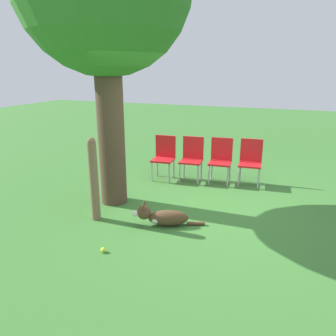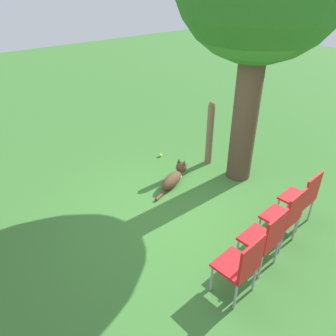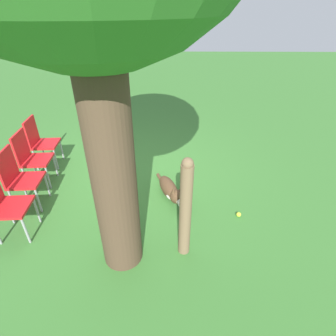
{
  "view_description": "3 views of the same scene",
  "coord_description": "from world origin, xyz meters",
  "px_view_note": "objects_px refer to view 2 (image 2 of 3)",
  "views": [
    {
      "loc": [
        -4.96,
        -1.35,
        2.3
      ],
      "look_at": [
        0.46,
        0.74,
        0.5
      ],
      "focal_mm": 35.0,
      "sensor_mm": 36.0,
      "label": 1
    },
    {
      "loc": [
        3.11,
        -2.94,
        3.41
      ],
      "look_at": [
        -0.79,
        0.19,
        0.4
      ],
      "focal_mm": 35.0,
      "sensor_mm": 36.0,
      "label": 2
    },
    {
      "loc": [
        -0.82,
        3.62,
        2.58
      ],
      "look_at": [
        -0.76,
        0.19,
        0.44
      ],
      "focal_mm": 28.0,
      "sensor_mm": 36.0,
      "label": 3
    }
  ],
  "objects_px": {
    "red_chair_1": "(266,237)",
    "red_chair_3": "(303,196)",
    "red_chair_0": "(242,264)",
    "red_chair_2": "(286,214)",
    "tennis_ball": "(160,155)",
    "fence_post": "(210,133)",
    "dog": "(174,177)"
  },
  "relations": [
    {
      "from": "red_chair_0",
      "to": "red_chair_1",
      "type": "height_order",
      "value": "same"
    },
    {
      "from": "red_chair_3",
      "to": "tennis_ball",
      "type": "height_order",
      "value": "red_chair_3"
    },
    {
      "from": "red_chair_0",
      "to": "red_chair_2",
      "type": "bearing_deg",
      "value": -84.87
    },
    {
      "from": "red_chair_3",
      "to": "dog",
      "type": "bearing_deg",
      "value": 16.37
    },
    {
      "from": "dog",
      "to": "fence_post",
      "type": "height_order",
      "value": "fence_post"
    },
    {
      "from": "tennis_ball",
      "to": "fence_post",
      "type": "bearing_deg",
      "value": 37.76
    },
    {
      "from": "red_chair_3",
      "to": "tennis_ball",
      "type": "bearing_deg",
      "value": 2.26
    },
    {
      "from": "dog",
      "to": "red_chair_0",
      "type": "bearing_deg",
      "value": -133.12
    },
    {
      "from": "red_chair_2",
      "to": "dog",
      "type": "bearing_deg",
      "value": 0.85
    },
    {
      "from": "red_chair_1",
      "to": "red_chair_3",
      "type": "distance_m",
      "value": 1.19
    },
    {
      "from": "red_chair_0",
      "to": "red_chair_2",
      "type": "xyz_separation_m",
      "value": [
        -0.2,
        1.17,
        0.0
      ]
    },
    {
      "from": "fence_post",
      "to": "tennis_ball",
      "type": "xyz_separation_m",
      "value": [
        -0.81,
        -0.63,
        -0.63
      ]
    },
    {
      "from": "fence_post",
      "to": "dog",
      "type": "bearing_deg",
      "value": -80.65
    },
    {
      "from": "dog",
      "to": "tennis_ball",
      "type": "xyz_separation_m",
      "value": [
        -0.98,
        0.43,
        -0.11
      ]
    },
    {
      "from": "fence_post",
      "to": "red_chair_0",
      "type": "relative_size",
      "value": 1.44
    },
    {
      "from": "red_chair_3",
      "to": "tennis_ball",
      "type": "relative_size",
      "value": 13.49
    },
    {
      "from": "fence_post",
      "to": "red_chair_0",
      "type": "bearing_deg",
      "value": -38.42
    },
    {
      "from": "fence_post",
      "to": "tennis_ball",
      "type": "height_order",
      "value": "fence_post"
    },
    {
      "from": "red_chair_0",
      "to": "tennis_ball",
      "type": "distance_m",
      "value": 3.66
    },
    {
      "from": "dog",
      "to": "red_chair_0",
      "type": "distance_m",
      "value": 2.59
    },
    {
      "from": "red_chair_0",
      "to": "red_chair_1",
      "type": "relative_size",
      "value": 1.0
    },
    {
      "from": "red_chair_0",
      "to": "red_chair_1",
      "type": "distance_m",
      "value": 0.59
    },
    {
      "from": "red_chair_2",
      "to": "red_chair_3",
      "type": "height_order",
      "value": "same"
    },
    {
      "from": "dog",
      "to": "tennis_ball",
      "type": "relative_size",
      "value": 15.31
    },
    {
      "from": "dog",
      "to": "red_chair_2",
      "type": "relative_size",
      "value": 1.13
    },
    {
      "from": "red_chair_1",
      "to": "red_chair_3",
      "type": "relative_size",
      "value": 1.0
    },
    {
      "from": "fence_post",
      "to": "red_chair_2",
      "type": "height_order",
      "value": "fence_post"
    },
    {
      "from": "red_chair_0",
      "to": "tennis_ball",
      "type": "xyz_separation_m",
      "value": [
        -3.35,
        1.39,
        -0.49
      ]
    },
    {
      "from": "red_chair_0",
      "to": "red_chair_3",
      "type": "height_order",
      "value": "same"
    },
    {
      "from": "red_chair_1",
      "to": "tennis_ball",
      "type": "distance_m",
      "value": 3.39
    },
    {
      "from": "dog",
      "to": "red_chair_0",
      "type": "relative_size",
      "value": 1.13
    },
    {
      "from": "red_chair_1",
      "to": "red_chair_2",
      "type": "relative_size",
      "value": 1.0
    }
  ]
}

